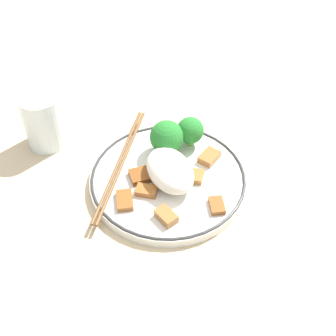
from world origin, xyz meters
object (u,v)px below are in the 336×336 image
Objects in this scene: broccoli_back_left at (190,131)px; drinking_glass at (43,120)px; plate at (168,180)px; broccoli_back_center at (167,137)px; chopsticks at (120,163)px.

broccoli_back_left is 0.24m from drinking_glass.
plate is 4.10× the size of broccoli_back_center.
chopsticks is (0.06, 0.06, 0.01)m from plate.
drinking_glass reaches higher than chopsticks.
chopsticks is at bearing 85.77° from broccoli_back_center.
drinking_glass is at bearing 39.68° from plate.
broccoli_back_center is (0.05, -0.02, 0.04)m from plate.
drinking_glass reaches higher than plate.
broccoli_back_center is 0.20m from drinking_glass.
chopsticks is 0.15m from drinking_glass.
plate is at bearing 157.04° from broccoli_back_center.
plate is at bearing 129.45° from broccoli_back_left.
broccoli_back_left is 0.53× the size of drinking_glass.
broccoli_back_center is 0.62× the size of drinking_glass.
plate is 0.08m from chopsticks.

